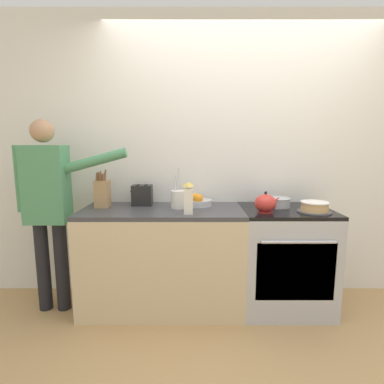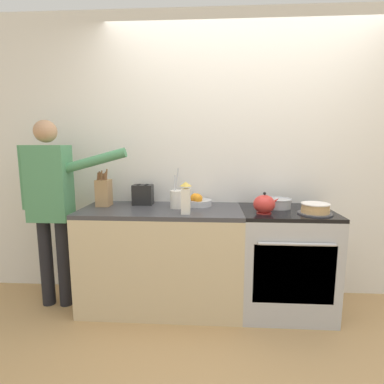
% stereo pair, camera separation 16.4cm
% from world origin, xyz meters
% --- Properties ---
extents(ground_plane, '(16.00, 16.00, 0.00)m').
position_xyz_m(ground_plane, '(0.00, 0.00, 0.00)').
color(ground_plane, tan).
extents(wall_back, '(8.00, 0.04, 2.60)m').
position_xyz_m(wall_back, '(0.00, 0.64, 1.30)').
color(wall_back, silver).
rests_on(wall_back, ground_plane).
extents(counter_cabinet, '(1.37, 0.62, 0.88)m').
position_xyz_m(counter_cabinet, '(-0.72, 0.31, 0.44)').
color(counter_cabinet, beige).
rests_on(counter_cabinet, ground_plane).
extents(stove_range, '(0.75, 0.65, 0.88)m').
position_xyz_m(stove_range, '(0.34, 0.31, 0.44)').
color(stove_range, '#B7BABF').
rests_on(stove_range, ground_plane).
extents(layer_cake, '(0.27, 0.27, 0.09)m').
position_xyz_m(layer_cake, '(0.53, 0.18, 0.92)').
color(layer_cake, '#4C4C51').
rests_on(layer_cake, stove_range).
extents(tea_kettle, '(0.21, 0.17, 0.17)m').
position_xyz_m(tea_kettle, '(0.13, 0.18, 0.95)').
color(tea_kettle, red).
rests_on(tea_kettle, stove_range).
extents(mixing_bowl, '(0.24, 0.24, 0.08)m').
position_xyz_m(mixing_bowl, '(0.28, 0.40, 0.92)').
color(mixing_bowl, '#B7BABF').
rests_on(mixing_bowl, stove_range).
extents(knife_block, '(0.11, 0.14, 0.33)m').
position_xyz_m(knife_block, '(-1.24, 0.39, 1.00)').
color(knife_block, tan).
rests_on(knife_block, counter_cabinet).
extents(utensil_crock, '(0.12, 0.12, 0.34)m').
position_xyz_m(utensil_crock, '(-0.58, 0.33, 0.96)').
color(utensil_crock, silver).
rests_on(utensil_crock, counter_cabinet).
extents(fruit_bowl, '(0.24, 0.24, 0.12)m').
position_xyz_m(fruit_bowl, '(-0.41, 0.44, 0.92)').
color(fruit_bowl, '#B7BABF').
rests_on(fruit_bowl, counter_cabinet).
extents(toaster, '(0.19, 0.12, 0.18)m').
position_xyz_m(toaster, '(-0.91, 0.47, 0.97)').
color(toaster, black).
rests_on(toaster, counter_cabinet).
extents(milk_carton, '(0.07, 0.07, 0.26)m').
position_xyz_m(milk_carton, '(-0.49, 0.12, 1.00)').
color(milk_carton, white).
rests_on(milk_carton, counter_cabinet).
extents(person_baker, '(0.92, 0.20, 1.62)m').
position_xyz_m(person_baker, '(-1.65, 0.25, 0.97)').
color(person_baker, black).
rests_on(person_baker, ground_plane).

